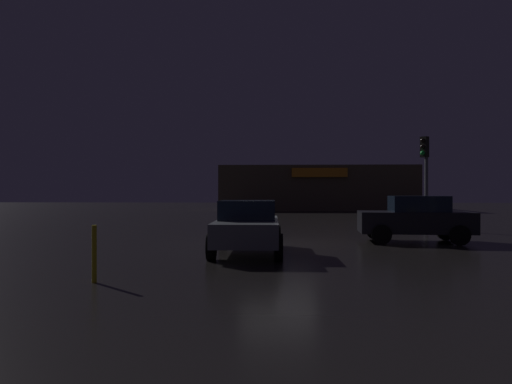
{
  "coord_description": "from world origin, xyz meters",
  "views": [
    {
      "loc": [
        -0.01,
        -16.46,
        1.78
      ],
      "look_at": [
        -0.93,
        3.71,
        1.75
      ],
      "focal_mm": 34.11,
      "sensor_mm": 36.0,
      "label": 1
    }
  ],
  "objects_px": {
    "store_building": "(315,188)",
    "car_near": "(248,226)",
    "traffic_signal_main": "(425,166)",
    "car_far": "(416,218)"
  },
  "relations": [
    {
      "from": "store_building",
      "to": "car_near",
      "type": "distance_m",
      "value": 35.13
    },
    {
      "from": "traffic_signal_main",
      "to": "car_near",
      "type": "bearing_deg",
      "value": -131.32
    },
    {
      "from": "store_building",
      "to": "car_far",
      "type": "bearing_deg",
      "value": -87.97
    },
    {
      "from": "store_building",
      "to": "car_near",
      "type": "height_order",
      "value": "store_building"
    },
    {
      "from": "store_building",
      "to": "traffic_signal_main",
      "type": "distance_m",
      "value": 26.33
    },
    {
      "from": "store_building",
      "to": "car_near",
      "type": "xyz_separation_m",
      "value": [
        -4.58,
        -34.8,
        -1.32
      ]
    },
    {
      "from": "traffic_signal_main",
      "to": "store_building",
      "type": "bearing_deg",
      "value": 96.64
    },
    {
      "from": "store_building",
      "to": "car_far",
      "type": "relative_size",
      "value": 4.64
    },
    {
      "from": "car_far",
      "to": "traffic_signal_main",
      "type": "bearing_deg",
      "value": 70.14
    },
    {
      "from": "traffic_signal_main",
      "to": "car_near",
      "type": "height_order",
      "value": "traffic_signal_main"
    }
  ]
}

